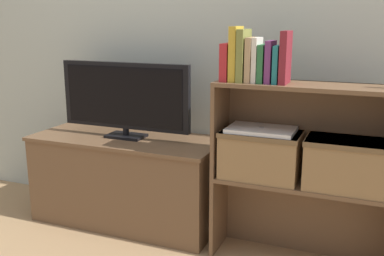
% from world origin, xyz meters
% --- Properties ---
extents(ground_plane, '(16.00, 16.00, 0.00)m').
position_xyz_m(ground_plane, '(0.00, 0.00, 0.00)').
color(ground_plane, '#A37F56').
extents(wall_back, '(10.00, 0.05, 2.40)m').
position_xyz_m(wall_back, '(0.00, 0.49, 1.20)').
color(wall_back, '#B2BCB2').
rests_on(wall_back, ground_plane).
extents(tv_stand, '(1.12, 0.48, 0.52)m').
position_xyz_m(tv_stand, '(-0.46, 0.23, 0.26)').
color(tv_stand, brown).
rests_on(tv_stand, ground_plane).
extents(tv, '(0.80, 0.14, 0.44)m').
position_xyz_m(tv, '(-0.46, 0.23, 0.76)').
color(tv, black).
rests_on(tv, tv_stand).
extents(bookshelf_lower_tier, '(0.86, 0.26, 0.43)m').
position_xyz_m(bookshelf_lower_tier, '(0.58, 0.18, 0.27)').
color(bookshelf_lower_tier, brown).
rests_on(bookshelf_lower_tier, ground_plane).
extents(bookshelf_upper_tier, '(0.86, 0.26, 0.48)m').
position_xyz_m(bookshelf_upper_tier, '(0.58, 0.19, 0.72)').
color(bookshelf_upper_tier, brown).
rests_on(bookshelf_upper_tier, bookshelf_lower_tier).
extents(book_crimson, '(0.04, 0.14, 0.18)m').
position_xyz_m(book_crimson, '(0.20, 0.10, 0.99)').
color(book_crimson, '#B22328').
rests_on(book_crimson, bookshelf_upper_tier).
extents(book_mustard, '(0.03, 0.13, 0.26)m').
position_xyz_m(book_mustard, '(0.24, 0.10, 1.03)').
color(book_mustard, gold).
rests_on(book_mustard, bookshelf_upper_tier).
extents(book_olive, '(0.03, 0.16, 0.25)m').
position_xyz_m(book_olive, '(0.28, 0.10, 1.03)').
color(book_olive, olive).
rests_on(book_olive, bookshelf_upper_tier).
extents(book_tan, '(0.03, 0.14, 0.21)m').
position_xyz_m(book_tan, '(0.31, 0.10, 1.01)').
color(book_tan, tan).
rests_on(book_tan, bookshelf_upper_tier).
extents(book_ivory, '(0.02, 0.13, 0.21)m').
position_xyz_m(book_ivory, '(0.34, 0.10, 1.01)').
color(book_ivory, silver).
rests_on(book_ivory, bookshelf_upper_tier).
extents(book_forest, '(0.03, 0.13, 0.18)m').
position_xyz_m(book_forest, '(0.37, 0.10, 0.99)').
color(book_forest, '#286638').
rests_on(book_forest, bookshelf_upper_tier).
extents(book_plum, '(0.03, 0.13, 0.20)m').
position_xyz_m(book_plum, '(0.40, 0.10, 1.00)').
color(book_plum, '#6B2D66').
rests_on(book_plum, bookshelf_upper_tier).
extents(book_teal, '(0.02, 0.12, 0.17)m').
position_xyz_m(book_teal, '(0.44, 0.10, 0.99)').
color(book_teal, '#1E7075').
rests_on(book_teal, bookshelf_upper_tier).
extents(book_maroon, '(0.03, 0.14, 0.24)m').
position_xyz_m(book_maroon, '(0.47, 0.10, 1.02)').
color(book_maroon, maroon).
rests_on(book_maroon, bookshelf_upper_tier).
extents(storage_basket_left, '(0.39, 0.23, 0.24)m').
position_xyz_m(storage_basket_left, '(0.37, 0.12, 0.55)').
color(storage_basket_left, '#937047').
rests_on(storage_basket_left, bookshelf_lower_tier).
extents(storage_basket_right, '(0.39, 0.23, 0.24)m').
position_xyz_m(storage_basket_right, '(0.78, 0.12, 0.55)').
color(storage_basket_right, '#937047').
rests_on(storage_basket_right, bookshelf_lower_tier).
extents(laptop, '(0.32, 0.21, 0.02)m').
position_xyz_m(laptop, '(0.37, 0.12, 0.67)').
color(laptop, white).
rests_on(laptop, storage_basket_left).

